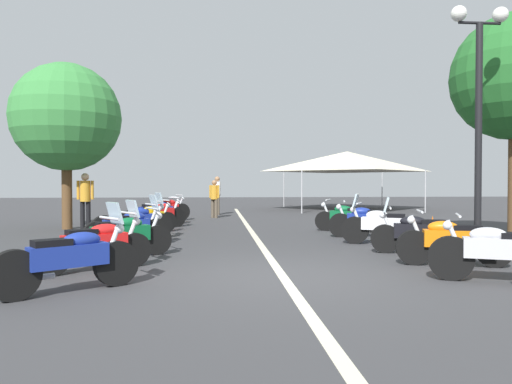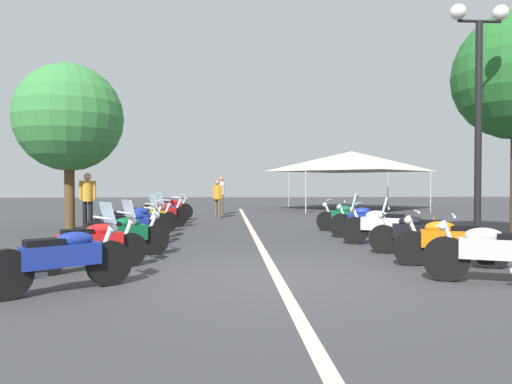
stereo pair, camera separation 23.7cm
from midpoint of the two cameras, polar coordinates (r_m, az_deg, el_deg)
name	(u,v)px [view 1 (the left image)]	position (r m, az deg, el deg)	size (l,w,h in m)	color
ground_plane	(282,276)	(7.73, 2.29, -10.03)	(80.00, 80.00, 0.00)	#38383A
lane_centre_stripe	(254,235)	(13.49, -0.74, -5.21)	(26.77, 0.16, 0.01)	beige
motorcycle_left_row_0	(71,258)	(7.03, -22.23, -7.36)	(1.30, 1.71, 1.22)	black
motorcycle_left_row_1	(97,244)	(8.56, -19.31, -5.91)	(1.24, 1.74, 1.19)	black
motorcycle_left_row_2	(122,235)	(9.88, -16.48, -5.00)	(1.15, 1.93, 0.99)	black
motorcycle_left_row_3	(128,227)	(11.53, -15.69, -4.05)	(1.12, 1.82, 1.20)	black
motorcycle_left_row_4	(134,222)	(12.80, -14.93, -3.45)	(1.18, 1.95, 1.23)	black
motorcycle_left_row_5	(146,218)	(14.40, -13.48, -3.07)	(1.32, 1.71, 0.98)	black
motorcycle_left_row_6	(158,214)	(15.90, -12.05, -2.61)	(1.38, 1.75, 1.00)	black
motorcycle_left_row_7	(156,212)	(17.21, -12.25, -2.35)	(1.08, 2.04, 0.99)	black
motorcycle_left_row_8	(165,209)	(18.83, -11.18, -2.01)	(1.09, 1.90, 1.01)	black
motorcycle_right_row_0	(500,252)	(7.94, 26.47, -6.44)	(1.00, 1.96, 1.02)	black
motorcycle_right_row_1	(452,241)	(9.19, 21.80, -5.45)	(0.85, 1.96, 1.00)	black
motorcycle_right_row_2	(420,232)	(10.50, 18.48, -4.60)	(0.94, 2.03, 1.19)	black
motorcycle_right_row_3	(383,225)	(11.76, 14.47, -3.88)	(1.08, 1.93, 1.22)	black
motorcycle_right_row_4	(367,221)	(13.22, 12.70, -3.37)	(0.86, 2.09, 1.01)	black
motorcycle_right_row_5	(348,217)	(14.75, 10.52, -2.95)	(1.06, 1.94, 0.98)	black
street_lamp_twin_globe	(479,87)	(11.06, 24.61, 11.41)	(0.32, 1.22, 5.14)	black
traffic_cone_0	(432,228)	(13.41, 19.93, -4.08)	(0.36, 0.36, 0.61)	orange
bystander_0	(85,196)	(16.13, -20.18, -0.47)	(0.32, 0.53, 1.79)	black
bystander_1	(214,196)	(20.09, -5.35, -0.47)	(0.37, 0.43, 1.59)	brown
bystander_2	(217,192)	(22.04, -4.97, -0.02)	(0.49, 0.32, 1.77)	brown
roadside_tree_0	(66,118)	(16.52, -22.17, 8.25)	(3.42, 3.42, 5.29)	brown
event_tent	(347,161)	(26.67, 10.62, 3.62)	(6.84, 6.84, 3.20)	beige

